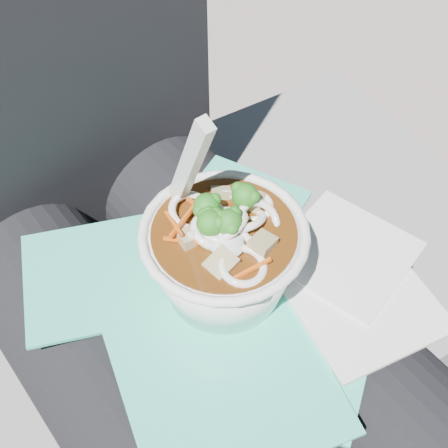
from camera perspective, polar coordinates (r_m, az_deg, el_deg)
stone_ledge at (r=0.97m, az=-6.26°, el=-13.78°), size 1.05×0.61×0.42m
lap at (r=0.65m, az=-0.99°, el=-12.16°), size 0.34×0.48×0.16m
person_body at (r=0.67m, az=-5.82°, el=-5.28°), size 0.34×0.94×0.98m
plastic_bag at (r=0.59m, az=0.01°, el=-7.09°), size 0.32×0.36×0.01m
napkins at (r=0.60m, az=11.99°, el=-5.20°), size 0.17×0.19×0.01m
udon_bowl at (r=0.55m, az=-0.00°, el=-2.52°), size 0.15×0.15×0.20m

